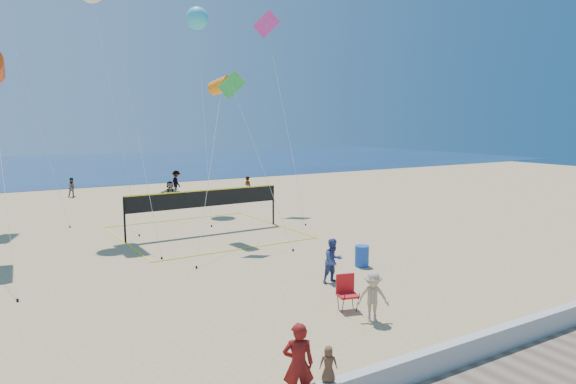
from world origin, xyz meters
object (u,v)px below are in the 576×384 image
woman (298,365)px  trash_barrel (362,256)px  camp_chair (347,290)px  volleyball_net (205,204)px

woman → trash_barrel: woman is taller
camp_chair → volleyball_net: 12.86m
woman → volleyball_net: volleyball_net is taller
woman → camp_chair: 5.75m
volleyball_net → camp_chair: bearing=-93.5°
camp_chair → volleyball_net: size_ratio=0.14×
trash_barrel → camp_chair: bearing=-134.8°
trash_barrel → woman: bearing=-136.2°
woman → volleyball_net: 17.36m
trash_barrel → volleyball_net: volleyball_net is taller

